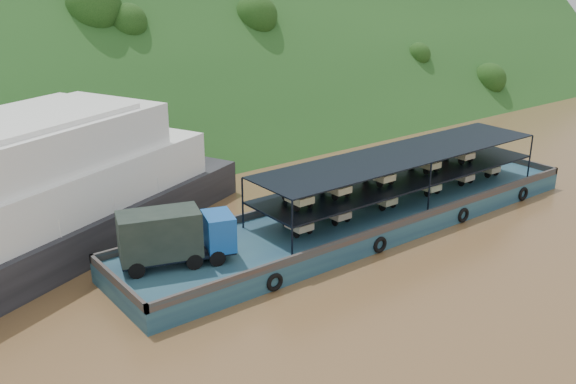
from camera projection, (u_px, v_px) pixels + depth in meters
ground at (342, 246)px, 40.36m from camera, size 160.00×160.00×0.00m
hillside at (112, 132)px, 67.26m from camera, size 140.00×39.60×39.60m
cargo_barge at (353, 215)px, 42.32m from camera, size 35.00×7.18×4.54m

